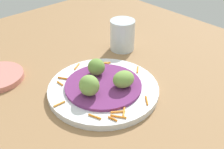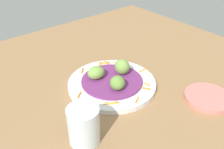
{
  "view_description": "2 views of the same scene",
  "coord_description": "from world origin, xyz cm",
  "px_view_note": "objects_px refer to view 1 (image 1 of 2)",
  "views": [
    {
      "loc": [
        31.5,
        42.96,
        41.38
      ],
      "look_at": [
        -3.75,
        4.52,
        6.45
      ],
      "focal_mm": 44.57,
      "sensor_mm": 36.0,
      "label": 1
    },
    {
      "loc": [
        -40.76,
        -43.55,
        45.45
      ],
      "look_at": [
        -1.79,
        3.64,
        5.95
      ],
      "focal_mm": 40.99,
      "sensor_mm": 36.0,
      "label": 2
    }
  ],
  "objects_px": {
    "guac_scoop_center": "(96,67)",
    "water_glass": "(122,35)",
    "guac_scoop_left": "(123,79)",
    "main_plate": "(103,89)",
    "guac_scoop_right": "(89,85)"
  },
  "relations": [
    {
      "from": "guac_scoop_left",
      "to": "guac_scoop_center",
      "type": "relative_size",
      "value": 1.17
    },
    {
      "from": "guac_scoop_left",
      "to": "guac_scoop_right",
      "type": "distance_m",
      "value": 0.08
    },
    {
      "from": "guac_scoop_center",
      "to": "water_glass",
      "type": "relative_size",
      "value": 0.49
    },
    {
      "from": "main_plate",
      "to": "guac_scoop_left",
      "type": "xyz_separation_m",
      "value": [
        -0.03,
        0.04,
        0.03
      ]
    },
    {
      "from": "guac_scoop_center",
      "to": "guac_scoop_right",
      "type": "bearing_deg",
      "value": 39.27
    },
    {
      "from": "guac_scoop_center",
      "to": "guac_scoop_right",
      "type": "height_order",
      "value": "guac_scoop_right"
    },
    {
      "from": "guac_scoop_left",
      "to": "guac_scoop_center",
      "type": "bearing_deg",
      "value": -80.73
    },
    {
      "from": "water_glass",
      "to": "guac_scoop_left",
      "type": "bearing_deg",
      "value": 46.38
    },
    {
      "from": "guac_scoop_left",
      "to": "guac_scoop_center",
      "type": "height_order",
      "value": "guac_scoop_center"
    },
    {
      "from": "main_plate",
      "to": "guac_scoop_right",
      "type": "height_order",
      "value": "guac_scoop_right"
    },
    {
      "from": "guac_scoop_center",
      "to": "water_glass",
      "type": "xyz_separation_m",
      "value": [
        -0.16,
        -0.08,
        0.0
      ]
    },
    {
      "from": "main_plate",
      "to": "guac_scoop_center",
      "type": "bearing_deg",
      "value": -110.73
    },
    {
      "from": "main_plate",
      "to": "guac_scoop_right",
      "type": "xyz_separation_m",
      "value": [
        0.05,
        0.01,
        0.04
      ]
    },
    {
      "from": "guac_scoop_left",
      "to": "guac_scoop_center",
      "type": "xyz_separation_m",
      "value": [
        0.01,
        -0.08,
        0.0
      ]
    },
    {
      "from": "water_glass",
      "to": "guac_scoop_center",
      "type": "bearing_deg",
      "value": 25.7
    }
  ]
}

